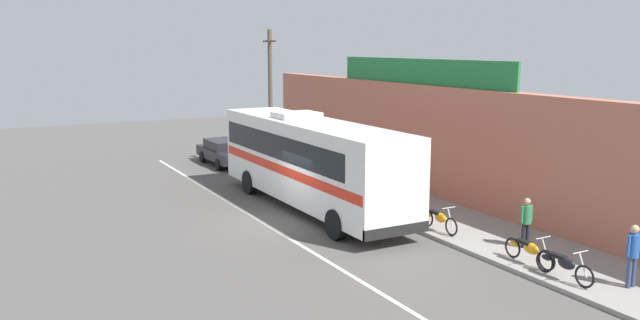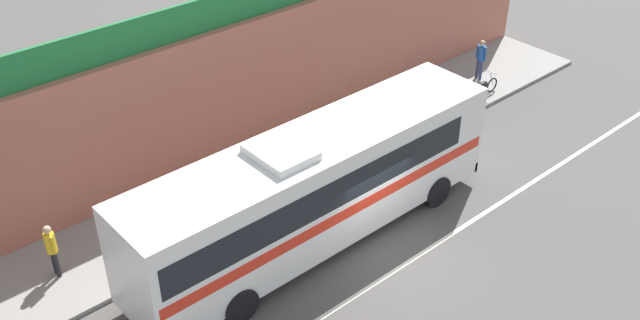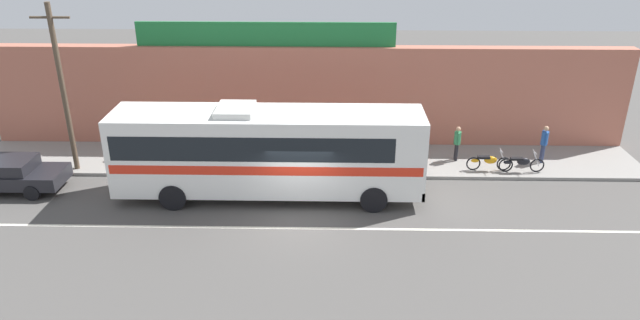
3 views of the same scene
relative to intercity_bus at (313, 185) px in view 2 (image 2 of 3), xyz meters
The scene contains 12 objects.
ground_plane 3.01m from the intercity_bus, 51.49° to the right, with size 70.00×70.00×0.00m, color #4F4C49.
sidewalk_slab 4.24m from the intercity_bus, 68.66° to the left, with size 30.00×3.60×0.14m, color gray.
storefront_facade 5.81m from the intercity_bus, 76.41° to the left, with size 30.00×0.70×4.80m, color #B26651.
storefront_billboard 6.54m from the intercity_bus, 95.17° to the left, with size 11.85×0.12×1.10m, color #1E7538.
road_center_stripe 3.52m from the intercity_bus, 61.53° to the right, with size 30.00×0.14×0.01m, color silver.
intercity_bus is the anchor object (origin of this frame).
motorcycle_green 6.02m from the intercity_bus, 22.51° to the left, with size 1.91×0.56×0.94m.
motorcycle_purple 9.75m from the intercity_bus, 14.31° to the left, with size 1.93×0.56×0.94m.
motorcycle_blue 11.05m from the intercity_bus, 11.85° to the left, with size 1.97×0.56×0.94m.
pedestrian_far_right 8.93m from the intercity_bus, 23.06° to the left, with size 0.30×0.48×1.60m.
pedestrian_by_curb 7.37m from the intercity_bus, 151.36° to the left, with size 0.30×0.48×1.71m.
pedestrian_far_left 12.48m from the intercity_bus, 15.64° to the left, with size 0.30×0.48×1.71m.
Camera 2 is at (-12.40, -11.20, 14.15)m, focal length 41.20 mm.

